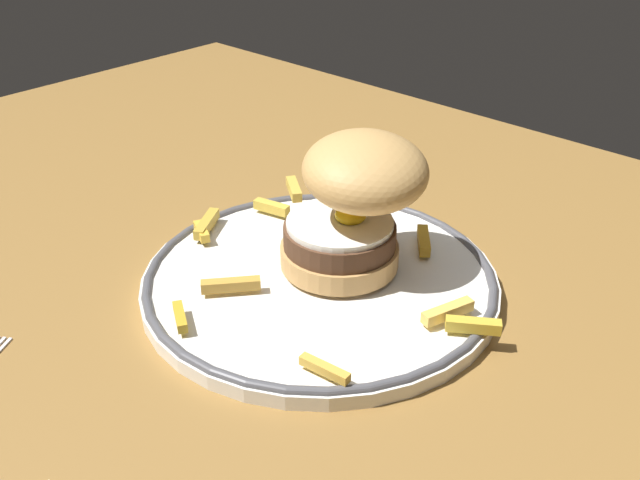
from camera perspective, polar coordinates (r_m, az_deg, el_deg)
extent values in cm
cube|color=olive|center=(62.16, -4.54, -4.95)|extent=(123.90, 94.40, 4.00)
cylinder|color=white|center=(59.96, 0.00, -3.30)|extent=(29.57, 29.57, 1.20)
torus|color=#4C4C51|center=(59.63, 0.00, -2.82)|extent=(29.17, 29.17, 0.80)
cylinder|color=tan|center=(59.98, 1.55, -1.15)|extent=(9.91, 9.91, 1.80)
cylinder|color=#4D311F|center=(59.05, 1.58, 0.36)|extent=(9.33, 9.33, 1.84)
cylinder|color=white|center=(58.47, 1.59, 1.35)|extent=(8.82, 8.82, 0.50)
ellipsoid|color=yellow|center=(58.37, 2.44, 2.02)|extent=(2.60, 2.60, 1.40)
ellipsoid|color=tan|center=(56.92, 3.63, 5.55)|extent=(14.68, 14.58, 6.47)
cube|color=gold|center=(54.60, -11.08, -6.01)|extent=(3.21, 2.30, 0.73)
cube|color=gold|center=(65.29, -9.27, 0.74)|extent=(3.09, 2.05, 0.80)
cube|color=gold|center=(53.76, 12.10, -6.66)|extent=(3.84, 3.04, 0.93)
cube|color=gold|center=(67.74, -2.09, 4.08)|extent=(3.75, 3.07, 0.91)
cube|color=gold|center=(68.47, -3.88, 2.63)|extent=(3.71, 1.70, 0.91)
cube|color=#EFBA50|center=(54.83, 10.13, -5.62)|extent=(2.16, 4.47, 0.90)
cube|color=gold|center=(57.34, -7.11, -3.57)|extent=(3.69, 4.21, 0.91)
cube|color=gold|center=(49.01, 0.36, -10.21)|extent=(3.92, 1.15, 0.70)
cube|color=gold|center=(66.21, -9.01, 1.28)|extent=(3.22, 4.45, 0.93)
cube|color=gold|center=(63.44, 8.25, -0.04)|extent=(3.38, 3.84, 0.93)
cube|color=silver|center=(58.60, -24.02, -7.78)|extent=(1.46, 2.19, 0.28)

